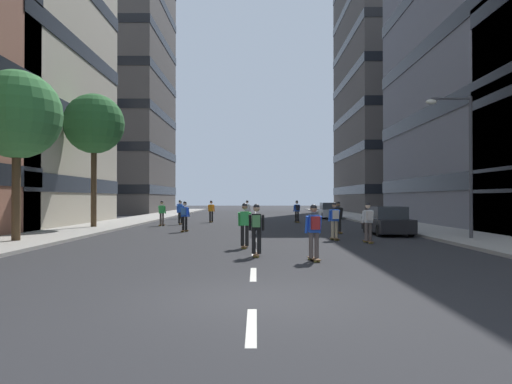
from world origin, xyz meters
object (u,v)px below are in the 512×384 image
at_px(skater_1, 186,214).
at_px(skater_6, 181,211).
at_px(skater_8, 258,226).
at_px(skater_11, 181,208).
at_px(skater_7, 298,210).
at_px(parked_car_mid, 331,211).
at_px(skater_3, 339,216).
at_px(skater_4, 248,210).
at_px(skater_9, 336,218).
at_px(parked_car_near, 389,222).
at_px(streetlamp_right, 464,151).
at_px(street_tree_mid, 95,125).
at_px(skater_5, 163,212).
at_px(street_tree_near, 18,115).
at_px(skater_12, 369,220).
at_px(skater_0, 212,210).
at_px(skater_13, 315,229).
at_px(skater_2, 246,223).

height_order(skater_1, skater_6, same).
bearing_deg(skater_1, skater_6, 100.79).
relative_size(skater_8, skater_11, 1.00).
relative_size(skater_6, skater_7, 1.00).
distance_m(parked_car_mid, skater_8, 30.64).
bearing_deg(skater_8, skater_3, 66.51).
xyz_separation_m(skater_4, skater_9, (4.41, -17.24, 0.03)).
distance_m(skater_3, skater_8, 11.49).
xyz_separation_m(parked_car_near, streetlamp_right, (2.42, -3.80, 3.44)).
bearing_deg(skater_8, parked_car_near, 53.58).
xyz_separation_m(skater_1, skater_11, (-3.05, 17.35, -0.03)).
bearing_deg(skater_11, parked_car_mid, 3.29).
bearing_deg(skater_3, street_tree_mid, 165.51).
bearing_deg(skater_5, skater_1, -67.18).
height_order(street_tree_near, skater_12, street_tree_near).
distance_m(parked_car_mid, streetlamp_right, 24.43).
relative_size(parked_car_near, skater_7, 2.47).
bearing_deg(skater_6, skater_0, 57.46).
xyz_separation_m(parked_car_mid, skater_5, (-13.70, -12.25, 0.29)).
relative_size(streetlamp_right, skater_6, 3.65).
distance_m(skater_0, skater_13, 24.24).
xyz_separation_m(skater_6, skater_7, (8.91, 2.82, 0.03)).
bearing_deg(skater_2, streetlamp_right, 17.19).
height_order(parked_car_mid, street_tree_mid, street_tree_mid).
distance_m(skater_0, skater_6, 3.71).
bearing_deg(skater_0, street_tree_mid, -130.02).
bearing_deg(skater_2, skater_1, 112.45).
bearing_deg(skater_8, street_tree_near, 156.43).
height_order(parked_car_mid, skater_0, skater_0).
xyz_separation_m(parked_car_near, street_tree_mid, (-17.45, 4.86, 5.98)).
bearing_deg(skater_1, skater_8, -70.31).
distance_m(parked_car_near, skater_3, 2.67).
bearing_deg(skater_1, parked_car_mid, 58.31).
bearing_deg(parked_car_near, skater_5, 149.68).
xyz_separation_m(skater_6, skater_9, (9.30, -13.08, 0.03)).
xyz_separation_m(skater_11, skater_13, (9.02, -30.16, 0.03)).
height_order(street_tree_mid, skater_7, street_tree_mid).
relative_size(skater_3, skater_4, 1.00).
xyz_separation_m(streetlamp_right, skater_5, (-16.12, 11.82, -3.15)).
bearing_deg(skater_2, skater_5, 112.60).
relative_size(parked_car_mid, skater_7, 2.47).
height_order(skater_2, skater_5, same).
height_order(skater_1, skater_9, same).
xyz_separation_m(skater_0, skater_1, (-0.53, -10.81, 0.03)).
bearing_deg(skater_0, parked_car_mid, 34.55).
bearing_deg(skater_12, parked_car_mid, 85.11).
relative_size(streetlamp_right, skater_7, 3.65).
bearing_deg(skater_9, skater_0, 114.25).
relative_size(parked_car_near, skater_8, 2.47).
height_order(skater_3, skater_4, same).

